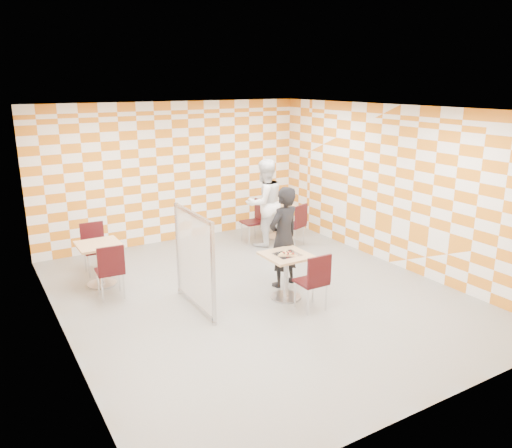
# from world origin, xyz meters

# --- Properties ---
(room_shell) EXTENTS (7.00, 7.00, 7.00)m
(room_shell) POSITION_xyz_m (0.00, 0.54, 1.50)
(room_shell) COLOR gray
(room_shell) RESTS_ON ground
(main_table) EXTENTS (0.70, 0.70, 0.75)m
(main_table) POSITION_xyz_m (0.34, -0.35, 0.51)
(main_table) COLOR tan
(main_table) RESTS_ON ground
(second_table) EXTENTS (0.70, 0.70, 0.75)m
(second_table) POSITION_xyz_m (2.01, 2.45, 0.51)
(second_table) COLOR tan
(second_table) RESTS_ON ground
(empty_table) EXTENTS (0.70, 0.70, 0.75)m
(empty_table) POSITION_xyz_m (-2.10, 1.73, 0.51)
(empty_table) COLOR tan
(empty_table) RESTS_ON ground
(chair_main_front) EXTENTS (0.43, 0.44, 0.92)m
(chair_main_front) POSITION_xyz_m (0.43, -0.98, 0.54)
(chair_main_front) COLOR #340A0D
(chair_main_front) RESTS_ON ground
(chair_second_front) EXTENTS (0.54, 0.55, 0.92)m
(chair_second_front) POSITION_xyz_m (2.01, 1.72, 0.54)
(chair_second_front) COLOR #340A0D
(chair_second_front) RESTS_ON ground
(chair_second_side) EXTENTS (0.43, 0.42, 0.92)m
(chair_second_side) POSITION_xyz_m (1.44, 2.46, 0.54)
(chair_second_side) COLOR #340A0D
(chair_second_side) RESTS_ON ground
(chair_empty_near) EXTENTS (0.45, 0.46, 0.92)m
(chair_empty_near) POSITION_xyz_m (-2.10, 1.04, 0.54)
(chair_empty_near) COLOR #340A0D
(chair_empty_near) RESTS_ON ground
(chair_empty_far) EXTENTS (0.43, 0.44, 0.92)m
(chair_empty_far) POSITION_xyz_m (-2.03, 2.40, 0.54)
(chair_empty_far) COLOR #340A0D
(chair_empty_far) RESTS_ON ground
(partition) EXTENTS (0.08, 1.38, 1.55)m
(partition) POSITION_xyz_m (-1.08, 0.04, 0.79)
(partition) COLOR white
(partition) RESTS_ON ground
(man_dark) EXTENTS (0.71, 0.55, 1.73)m
(man_dark) POSITION_xyz_m (0.60, 0.13, 0.86)
(man_dark) COLOR black
(man_dark) RESTS_ON ground
(man_white) EXTENTS (0.95, 0.77, 1.85)m
(man_white) POSITION_xyz_m (1.48, 2.17, 0.92)
(man_white) COLOR white
(man_white) RESTS_ON ground
(pizza_on_foil) EXTENTS (0.40, 0.40, 0.04)m
(pizza_on_foil) POSITION_xyz_m (0.34, -0.37, 0.77)
(pizza_on_foil) COLOR silver
(pizza_on_foil) RESTS_ON main_table
(sport_bottle) EXTENTS (0.06, 0.06, 0.20)m
(sport_bottle) POSITION_xyz_m (1.83, 2.56, 0.84)
(sport_bottle) COLOR white
(sport_bottle) RESTS_ON second_table
(soda_bottle) EXTENTS (0.07, 0.07, 0.23)m
(soda_bottle) POSITION_xyz_m (2.13, 2.55, 0.85)
(soda_bottle) COLOR black
(soda_bottle) RESTS_ON second_table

